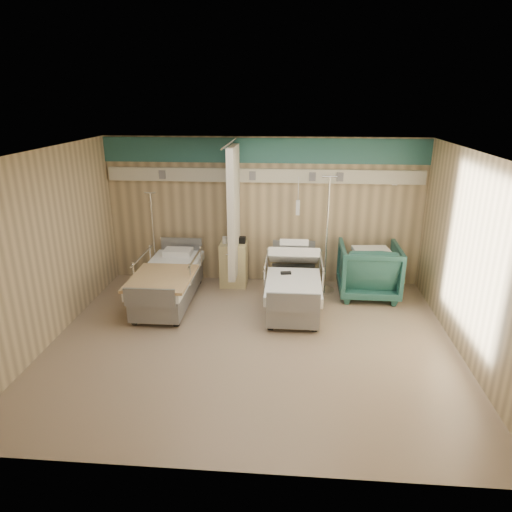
# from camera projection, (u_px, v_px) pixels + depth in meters

# --- Properties ---
(ground) EXTENTS (6.00, 5.00, 0.00)m
(ground) POSITION_uv_depth(u_px,v_px,m) (252.00, 342.00, 6.84)
(ground) COLOR gray
(ground) RESTS_ON ground
(room_walls) EXTENTS (6.04, 5.04, 2.82)m
(room_walls) POSITION_uv_depth(u_px,v_px,m) (251.00, 218.00, 6.46)
(room_walls) COLOR tan
(room_walls) RESTS_ON ground
(bed_right) EXTENTS (1.00, 2.16, 0.63)m
(bed_right) POSITION_uv_depth(u_px,v_px,m) (293.00, 290.00, 7.91)
(bed_right) COLOR white
(bed_right) RESTS_ON ground
(bed_left) EXTENTS (1.00, 2.16, 0.63)m
(bed_left) POSITION_uv_depth(u_px,v_px,m) (169.00, 286.00, 8.08)
(bed_left) COLOR white
(bed_left) RESTS_ON ground
(bedside_cabinet) EXTENTS (0.50, 0.48, 0.85)m
(bedside_cabinet) POSITION_uv_depth(u_px,v_px,m) (234.00, 264.00, 8.80)
(bedside_cabinet) COLOR beige
(bedside_cabinet) RESTS_ON ground
(visitor_armchair) EXTENTS (1.07, 1.10, 0.99)m
(visitor_armchair) POSITION_uv_depth(u_px,v_px,m) (369.00, 270.00, 8.31)
(visitor_armchair) COLOR #205049
(visitor_armchair) RESTS_ON ground
(waffle_blanket) EXTENTS (0.69, 0.63, 0.07)m
(waffle_blanket) POSITION_uv_depth(u_px,v_px,m) (373.00, 242.00, 8.14)
(waffle_blanket) COLOR silver
(waffle_blanket) RESTS_ON visitor_armchair
(iv_stand_right) EXTENTS (0.39, 0.39, 2.18)m
(iv_stand_right) POSITION_uv_depth(u_px,v_px,m) (325.00, 269.00, 8.51)
(iv_stand_right) COLOR silver
(iv_stand_right) RESTS_ON ground
(iv_stand_left) EXTENTS (0.32, 0.32, 1.82)m
(iv_stand_left) POSITION_uv_depth(u_px,v_px,m) (156.00, 265.00, 8.89)
(iv_stand_left) COLOR silver
(iv_stand_left) RESTS_ON ground
(call_remote) EXTENTS (0.19, 0.11, 0.04)m
(call_remote) POSITION_uv_depth(u_px,v_px,m) (286.00, 273.00, 7.75)
(call_remote) COLOR black
(call_remote) RESTS_ON bed_right
(tan_blanket) EXTENTS (1.00, 1.25, 0.04)m
(tan_blanket) POSITION_uv_depth(u_px,v_px,m) (161.00, 278.00, 7.53)
(tan_blanket) COLOR tan
(tan_blanket) RESTS_ON bed_left
(toiletry_bag) EXTENTS (0.22, 0.14, 0.12)m
(toiletry_bag) POSITION_uv_depth(u_px,v_px,m) (240.00, 240.00, 8.66)
(toiletry_bag) COLOR black
(toiletry_bag) RESTS_ON bedside_cabinet
(white_cup) EXTENTS (0.12, 0.12, 0.13)m
(white_cup) POSITION_uv_depth(u_px,v_px,m) (225.00, 240.00, 8.63)
(white_cup) COLOR white
(white_cup) RESTS_ON bedside_cabinet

